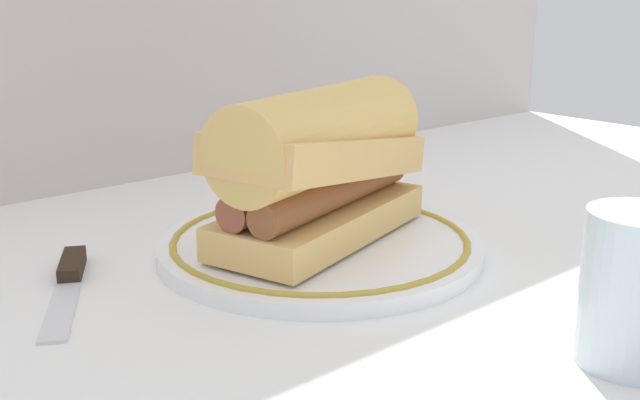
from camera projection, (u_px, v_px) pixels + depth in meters
ground_plane at (338, 269)px, 0.58m from camera, size 1.50×1.50×0.00m
plate at (320, 244)px, 0.62m from camera, size 0.26×0.26×0.01m
sausage_sandwich at (320, 163)px, 0.60m from camera, size 0.22×0.14×0.12m
drinking_glass at (635, 299)px, 0.43m from camera, size 0.06×0.06×0.09m
butter_knife at (67, 284)px, 0.54m from camera, size 0.09×0.14×0.01m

